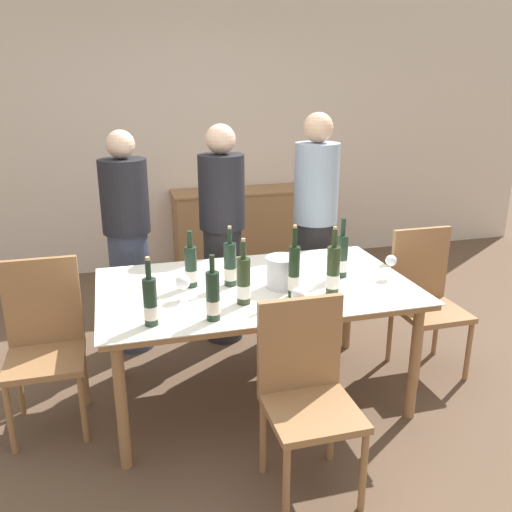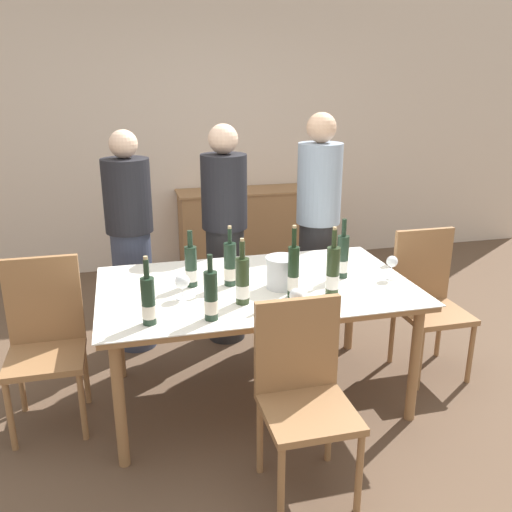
# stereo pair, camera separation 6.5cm
# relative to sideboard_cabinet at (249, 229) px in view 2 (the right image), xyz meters

# --- Properties ---
(ground_plane) EXTENTS (12.00, 12.00, 0.00)m
(ground_plane) POSITION_rel_sideboard_cabinet_xyz_m (-0.53, -2.41, -0.42)
(ground_plane) COLOR brown
(back_wall) EXTENTS (8.00, 0.10, 2.80)m
(back_wall) POSITION_rel_sideboard_cabinet_xyz_m (-0.53, 0.29, 0.98)
(back_wall) COLOR beige
(back_wall) RESTS_ON ground_plane
(sideboard_cabinet) EXTENTS (1.46, 0.46, 0.83)m
(sideboard_cabinet) POSITION_rel_sideboard_cabinet_xyz_m (0.00, 0.00, 0.00)
(sideboard_cabinet) COLOR #996B42
(sideboard_cabinet) RESTS_ON ground_plane
(dining_table) EXTENTS (1.83, 1.10, 0.75)m
(dining_table) POSITION_rel_sideboard_cabinet_xyz_m (-0.53, -2.41, 0.28)
(dining_table) COLOR #996B42
(dining_table) RESTS_ON ground_plane
(ice_bucket) EXTENTS (0.19, 0.19, 0.19)m
(ice_bucket) POSITION_rel_sideboard_cabinet_xyz_m (-0.39, -2.48, 0.44)
(ice_bucket) COLOR silver
(ice_bucket) RESTS_ON dining_table
(wine_bottle_0) EXTENTS (0.07, 0.07, 0.37)m
(wine_bottle_0) POSITION_rel_sideboard_cabinet_xyz_m (0.01, -2.40, 0.47)
(wine_bottle_0) COLOR #1E3323
(wine_bottle_0) RESTS_ON dining_table
(wine_bottle_1) EXTENTS (0.07, 0.07, 0.34)m
(wine_bottle_1) POSITION_rel_sideboard_cabinet_xyz_m (-0.90, -2.33, 0.46)
(wine_bottle_1) COLOR #1E3323
(wine_bottle_1) RESTS_ON dining_table
(wine_bottle_2) EXTENTS (0.07, 0.07, 0.35)m
(wine_bottle_2) POSITION_rel_sideboard_cabinet_xyz_m (-1.17, -2.79, 0.46)
(wine_bottle_2) COLOR #1E3323
(wine_bottle_2) RESTS_ON dining_table
(wine_bottle_3) EXTENTS (0.08, 0.08, 0.36)m
(wine_bottle_3) POSITION_rel_sideboard_cabinet_xyz_m (-0.68, -2.37, 0.46)
(wine_bottle_3) COLOR #1E3323
(wine_bottle_3) RESTS_ON dining_table
(wine_bottle_4) EXTENTS (0.08, 0.08, 0.37)m
(wine_bottle_4) POSITION_rel_sideboard_cabinet_xyz_m (-0.67, -2.65, 0.46)
(wine_bottle_4) COLOR #28381E
(wine_bottle_4) RESTS_ON dining_table
(wine_bottle_5) EXTENTS (0.07, 0.07, 0.34)m
(wine_bottle_5) POSITION_rel_sideboard_cabinet_xyz_m (-0.87, -2.81, 0.46)
(wine_bottle_5) COLOR #1E3323
(wine_bottle_5) RESTS_ON dining_table
(wine_bottle_6) EXTENTS (0.06, 0.06, 0.41)m
(wine_bottle_6) POSITION_rel_sideboard_cabinet_xyz_m (-0.37, -2.63, 0.48)
(wine_bottle_6) COLOR black
(wine_bottle_6) RESTS_ON dining_table
(wine_bottle_7) EXTENTS (0.08, 0.08, 0.39)m
(wine_bottle_7) POSITION_rel_sideboard_cabinet_xyz_m (-0.15, -2.65, 0.47)
(wine_bottle_7) COLOR #28381E
(wine_bottle_7) RESTS_ON dining_table
(wine_glass_0) EXTENTS (0.08, 0.08, 0.14)m
(wine_glass_0) POSITION_rel_sideboard_cabinet_xyz_m (-0.98, -2.51, 0.44)
(wine_glass_0) COLOR white
(wine_glass_0) RESTS_ON dining_table
(wine_glass_1) EXTENTS (0.07, 0.07, 0.15)m
(wine_glass_1) POSITION_rel_sideboard_cabinet_xyz_m (0.29, -2.51, 0.44)
(wine_glass_1) COLOR white
(wine_glass_1) RESTS_ON dining_table
(wine_glass_2) EXTENTS (0.08, 0.08, 0.14)m
(wine_glass_2) POSITION_rel_sideboard_cabinet_xyz_m (-0.43, -2.85, 0.43)
(wine_glass_2) COLOR white
(wine_glass_2) RESTS_ON dining_table
(chair_left_end) EXTENTS (0.42, 0.42, 0.96)m
(chair_left_end) POSITION_rel_sideboard_cabinet_xyz_m (-1.74, -2.32, 0.12)
(chair_left_end) COLOR #996B42
(chair_left_end) RESTS_ON ground_plane
(chair_near_front) EXTENTS (0.42, 0.42, 0.94)m
(chair_near_front) POSITION_rel_sideboard_cabinet_xyz_m (-0.50, -3.18, 0.12)
(chair_near_front) COLOR #996B42
(chair_near_front) RESTS_ON ground_plane
(chair_right_end) EXTENTS (0.42, 0.42, 0.96)m
(chair_right_end) POSITION_rel_sideboard_cabinet_xyz_m (0.68, -2.32, 0.12)
(chair_right_end) COLOR #996B42
(chair_right_end) RESTS_ON ground_plane
(person_host) EXTENTS (0.33, 0.33, 1.59)m
(person_host) POSITION_rel_sideboard_cabinet_xyz_m (-1.22, -1.52, 0.38)
(person_host) COLOR #383F56
(person_host) RESTS_ON ground_plane
(person_guest_left) EXTENTS (0.33, 0.33, 1.62)m
(person_guest_left) POSITION_rel_sideboard_cabinet_xyz_m (-0.55, -1.55, 0.40)
(person_guest_left) COLOR #262628
(person_guest_left) RESTS_ON ground_plane
(person_guest_right) EXTENTS (0.33, 0.33, 1.69)m
(person_guest_right) POSITION_rel_sideboard_cabinet_xyz_m (0.17, -1.56, 0.43)
(person_guest_right) COLOR #262628
(person_guest_right) RESTS_ON ground_plane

